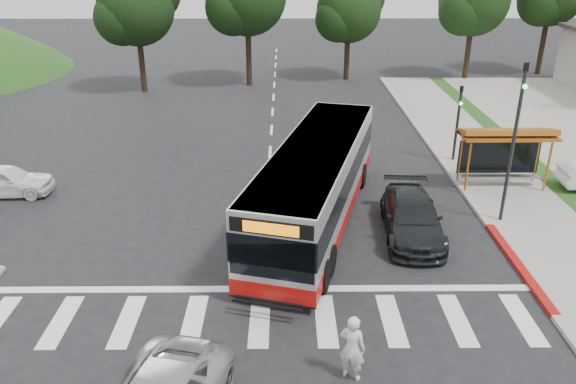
{
  "coord_description": "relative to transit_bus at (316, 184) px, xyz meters",
  "views": [
    {
      "loc": [
        0.75,
        -18.94,
        10.44
      ],
      "look_at": [
        0.91,
        0.99,
        1.6
      ],
      "focal_mm": 35.0,
      "sensor_mm": 36.0,
      "label": 1
    }
  ],
  "objects": [
    {
      "name": "dark_sedan",
      "position": [
        3.66,
        -1.2,
        -0.89
      ],
      "size": [
        2.51,
        5.37,
        1.52
      ],
      "primitive_type": "imported",
      "rotation": [
        0.0,
        0.0,
        -0.07
      ],
      "color": "black",
      "rests_on": "ground"
    },
    {
      "name": "transit_bus",
      "position": [
        0.0,
        0.0,
        0.0
      ],
      "size": [
        6.01,
        13.02,
        3.29
      ],
      "primitive_type": null,
      "rotation": [
        0.0,
        0.0,
        -0.27
      ],
      "color": "#A9ABAD",
      "rests_on": "ground"
    },
    {
      "name": "traffic_signal_ne_short",
      "position": [
        7.56,
        6.85,
        0.83
      ],
      "size": [
        0.18,
        0.37,
        4.0
      ],
      "color": "black",
      "rests_on": "ground"
    },
    {
      "name": "crosswalk_ladder",
      "position": [
        -2.04,
        -6.64,
        -1.64
      ],
      "size": [
        18.0,
        2.6,
        0.01
      ],
      "primitive_type": "cube",
      "color": "silver",
      "rests_on": "ground"
    },
    {
      "name": "tree_north_b",
      "position": [
        4.03,
        26.42,
        4.02
      ],
      "size": [
        5.72,
        5.33,
        8.43
      ],
      "color": "black",
      "rests_on": "ground"
    },
    {
      "name": "west_car_white",
      "position": [
        -13.84,
        2.75,
        -0.94
      ],
      "size": [
        4.21,
        1.86,
        1.41
      ],
      "primitive_type": "imported",
      "rotation": [
        0.0,
        0.0,
        1.62
      ],
      "color": "silver",
      "rests_on": "ground"
    },
    {
      "name": "tree_north_c",
      "position": [
        -11.96,
        22.42,
        4.65
      ],
      "size": [
        6.16,
        5.74,
        9.3
      ],
      "color": "black",
      "rests_on": "ground"
    },
    {
      "name": "sidewalk_east",
      "position": [
        8.96,
        6.36,
        -1.59
      ],
      "size": [
        4.0,
        40.0,
        0.12
      ],
      "primitive_type": "cube",
      "color": "gray",
      "rests_on": "ground"
    },
    {
      "name": "pedestrian",
      "position": [
        0.45,
        -9.07,
        -0.69
      ],
      "size": [
        0.83,
        0.72,
        1.92
      ],
      "primitive_type": "imported",
      "rotation": [
        0.0,
        0.0,
        2.7
      ],
      "color": "silver",
      "rests_on": "ground"
    },
    {
      "name": "traffic_signal_ne_tall",
      "position": [
        7.56,
        -0.15,
        2.23
      ],
      "size": [
        0.18,
        0.37,
        6.5
      ],
      "color": "black",
      "rests_on": "ground"
    },
    {
      "name": "curb_east",
      "position": [
        6.96,
        6.36,
        -1.57
      ],
      "size": [
        0.3,
        40.0,
        0.15
      ],
      "primitive_type": "cube",
      "color": "#9E9991",
      "rests_on": "ground"
    },
    {
      "name": "ground",
      "position": [
        -2.04,
        -1.64,
        -1.65
      ],
      "size": [
        140.0,
        140.0,
        0.0
      ],
      "primitive_type": "plane",
      "color": "black",
      "rests_on": "ground"
    },
    {
      "name": "curb_east_red",
      "position": [
        6.96,
        -3.64,
        -1.57
      ],
      "size": [
        0.32,
        6.0,
        0.15
      ],
      "primitive_type": "cube",
      "color": "maroon",
      "rests_on": "ground"
    },
    {
      "name": "bus_shelter",
      "position": [
        8.76,
        3.46,
        0.7
      ],
      "size": [
        4.2,
        1.6,
        2.86
      ],
      "color": "#A75D1B",
      "rests_on": "sidewalk_east"
    }
  ]
}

